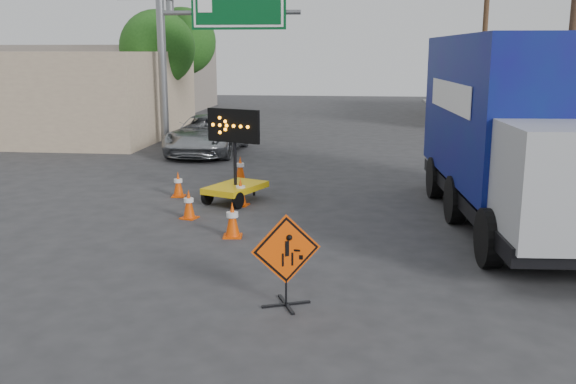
% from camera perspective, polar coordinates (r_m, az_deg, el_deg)
% --- Properties ---
extents(ground, '(100.00, 100.00, 0.00)m').
position_cam_1_polar(ground, '(10.43, -6.22, -10.38)').
color(ground, '#2D2D30').
rests_on(ground, ground).
extents(curb_right, '(0.40, 60.00, 0.12)m').
position_cam_1_polar(curb_right, '(25.17, 18.12, 2.74)').
color(curb_right, gray).
rests_on(curb_right, ground).
extents(sidewalk_right, '(4.00, 60.00, 0.15)m').
position_cam_1_polar(sidewalk_right, '(25.72, 23.15, 2.58)').
color(sidewalk_right, gray).
rests_on(sidewalk_right, ground).
extents(storefront_left_near, '(14.00, 10.00, 4.00)m').
position_cam_1_polar(storefront_left_near, '(33.61, -22.32, 8.05)').
color(storefront_left_near, tan).
rests_on(storefront_left_near, ground).
extents(storefront_left_far, '(12.00, 10.00, 4.40)m').
position_cam_1_polar(storefront_left_far, '(46.69, -15.08, 9.77)').
color(storefront_left_far, gray).
rests_on(storefront_left_far, ground).
extents(building_right_far, '(10.00, 14.00, 4.60)m').
position_cam_1_polar(building_right_far, '(40.84, 22.39, 9.08)').
color(building_right_far, tan).
rests_on(building_right_far, ground).
extents(highway_gantry, '(6.18, 0.38, 6.90)m').
position_cam_1_polar(highway_gantry, '(28.13, -7.13, 14.46)').
color(highway_gantry, slate).
rests_on(highway_gantry, ground).
extents(utility_pole_near, '(1.80, 0.26, 9.00)m').
position_cam_1_polar(utility_pole_near, '(20.20, 24.06, 13.24)').
color(utility_pole_near, '#4E3421').
rests_on(utility_pole_near, ground).
extents(utility_pole_far, '(1.80, 0.26, 9.00)m').
position_cam_1_polar(utility_pole_far, '(33.86, 17.07, 13.01)').
color(utility_pole_far, '#4E3421').
rests_on(utility_pole_far, ground).
extents(tree_left_near, '(3.71, 3.71, 6.03)m').
position_cam_1_polar(tree_left_near, '(32.98, -11.54, 12.42)').
color(tree_left_near, '#4E3421').
rests_on(tree_left_near, ground).
extents(tree_left_far, '(4.10, 4.10, 6.66)m').
position_cam_1_polar(tree_left_far, '(40.93, -9.36, 13.07)').
color(tree_left_far, '#4E3421').
rests_on(tree_left_far, ground).
extents(construction_sign, '(1.07, 0.77, 1.52)m').
position_cam_1_polar(construction_sign, '(10.26, -0.17, -5.87)').
color(construction_sign, black).
rests_on(construction_sign, ground).
extents(arrow_board, '(1.66, 2.05, 2.53)m').
position_cam_1_polar(arrow_board, '(17.43, -4.69, 0.97)').
color(arrow_board, yellow).
rests_on(arrow_board, ground).
extents(pickup_truck, '(2.58, 5.50, 1.52)m').
position_cam_1_polar(pickup_truck, '(25.96, -7.14, 5.10)').
color(pickup_truck, '#A0A3A6').
rests_on(pickup_truck, ground).
extents(box_truck, '(3.44, 9.41, 4.39)m').
position_cam_1_polar(box_truck, '(15.80, 19.68, 4.29)').
color(box_truck, black).
rests_on(box_truck, ground).
extents(cone_a, '(0.45, 0.45, 0.80)m').
position_cam_1_polar(cone_a, '(14.19, -4.97, -2.43)').
color(cone_a, '#E74604').
rests_on(cone_a, ground).
extents(cone_b, '(0.45, 0.45, 0.73)m').
position_cam_1_polar(cone_b, '(15.89, -8.81, -1.06)').
color(cone_b, '#E74604').
rests_on(cone_b, ground).
extents(cone_c, '(0.46, 0.46, 0.76)m').
position_cam_1_polar(cone_c, '(17.05, -4.24, 0.04)').
color(cone_c, '#E74604').
rests_on(cone_c, ground).
extents(cone_d, '(0.41, 0.41, 0.72)m').
position_cam_1_polar(cone_d, '(18.33, -9.73, 0.70)').
color(cone_d, '#E74604').
rests_on(cone_d, ground).
extents(cone_e, '(0.43, 0.43, 0.79)m').
position_cam_1_polar(cone_e, '(20.37, -4.26, 2.12)').
color(cone_e, '#E74604').
rests_on(cone_e, ground).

